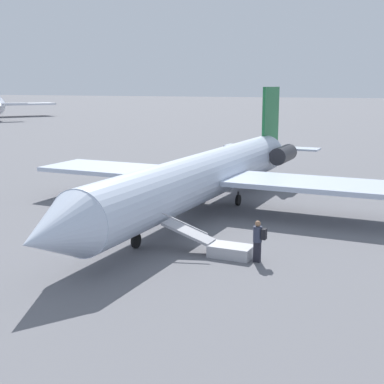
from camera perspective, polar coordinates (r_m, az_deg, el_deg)
name	(u,v)px	position (r m, az deg, el deg)	size (l,w,h in m)	color
ground_plane	(204,212)	(30.64, 1.33, -2.11)	(600.00, 600.00, 0.00)	slate
airplane_main	(211,173)	(31.09, 2.05, 2.02)	(29.97, 22.49, 7.01)	silver
boarding_stairs	(222,247)	(22.81, 3.22, -5.87)	(1.12, 4.03, 1.73)	#B2B2B7
passenger	(258,238)	(21.95, 7.09, -4.93)	(0.36, 0.54, 1.74)	#23232D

